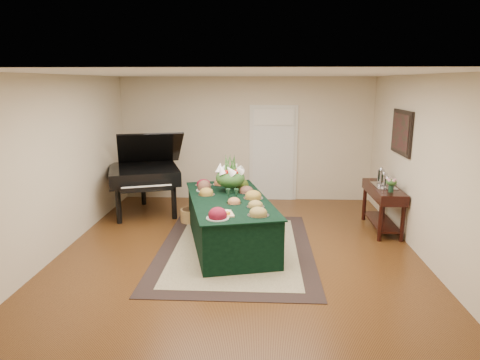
{
  "coord_description": "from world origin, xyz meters",
  "views": [
    {
      "loc": [
        0.34,
        -6.38,
        2.59
      ],
      "look_at": [
        0.0,
        0.3,
        1.05
      ],
      "focal_mm": 32.0,
      "sensor_mm": 36.0,
      "label": 1
    }
  ],
  "objects_px": {
    "buffet_table": "(229,221)",
    "floral_centerpiece": "(230,174)",
    "mahogany_sideboard": "(383,196)",
    "grand_piano": "(144,173)"
  },
  "relations": [
    {
      "from": "grand_piano",
      "to": "mahogany_sideboard",
      "type": "distance_m",
      "value": 4.55
    },
    {
      "from": "floral_centerpiece",
      "to": "mahogany_sideboard",
      "type": "height_order",
      "value": "floral_centerpiece"
    },
    {
      "from": "buffet_table",
      "to": "floral_centerpiece",
      "type": "relative_size",
      "value": 5.32
    },
    {
      "from": "floral_centerpiece",
      "to": "grand_piano",
      "type": "bearing_deg",
      "value": 147.49
    },
    {
      "from": "buffet_table",
      "to": "mahogany_sideboard",
      "type": "relative_size",
      "value": 2.05
    },
    {
      "from": "mahogany_sideboard",
      "to": "grand_piano",
      "type": "bearing_deg",
      "value": 169.85
    },
    {
      "from": "buffet_table",
      "to": "grand_piano",
      "type": "distance_m",
      "value": 2.44
    },
    {
      "from": "buffet_table",
      "to": "floral_centerpiece",
      "type": "distance_m",
      "value": 0.81
    },
    {
      "from": "floral_centerpiece",
      "to": "grand_piano",
      "type": "distance_m",
      "value": 2.14
    },
    {
      "from": "floral_centerpiece",
      "to": "mahogany_sideboard",
      "type": "bearing_deg",
      "value": 7.29
    }
  ]
}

